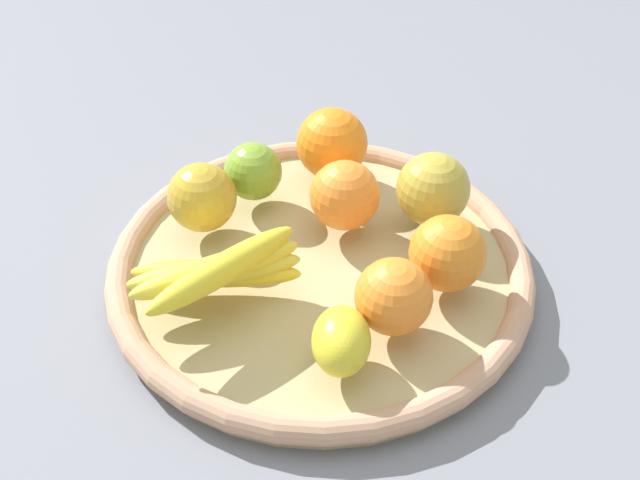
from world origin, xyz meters
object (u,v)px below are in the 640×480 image
(apple_0, at_px, (433,189))
(orange_2, at_px, (332,144))
(orange_1, at_px, (448,253))
(apple_1, at_px, (202,197))
(orange_3, at_px, (394,296))
(banana_bunch, at_px, (217,271))
(orange_0, at_px, (345,195))
(lemon_0, at_px, (341,341))
(apple_2, at_px, (253,171))

(apple_0, xyz_separation_m, orange_2, (0.06, 0.12, 0.00))
(orange_1, bearing_deg, apple_0, 11.99)
(apple_0, xyz_separation_m, apple_1, (-0.05, 0.24, -0.00))
(apple_1, bearing_deg, orange_3, -117.24)
(apple_0, height_order, orange_1, apple_0)
(orange_3, relative_size, orange_1, 0.96)
(orange_1, bearing_deg, orange_3, 145.69)
(banana_bunch, distance_m, orange_3, 0.17)
(banana_bunch, height_order, apple_1, apple_1)
(orange_0, bearing_deg, orange_1, -123.28)
(banana_bunch, height_order, orange_3, orange_3)
(apple_1, distance_m, lemon_0, 0.24)
(orange_3, bearing_deg, orange_1, -34.31)
(orange_2, xyz_separation_m, orange_3, (-0.23, -0.10, -0.00))
(orange_2, height_order, orange_1, orange_2)
(orange_2, relative_size, orange_1, 1.09)
(banana_bunch, distance_m, lemon_0, 0.14)
(apple_2, distance_m, orange_1, 0.24)
(orange_3, xyz_separation_m, orange_1, (0.07, -0.05, 0.00))
(orange_0, xyz_separation_m, orange_1, (-0.07, -0.11, 0.00))
(orange_3, bearing_deg, orange_2, 22.67)
(orange_2, relative_size, orange_3, 1.14)
(orange_2, xyz_separation_m, lemon_0, (-0.28, -0.06, -0.01))
(banana_bunch, bearing_deg, apple_0, -50.89)
(apple_2, distance_m, lemon_0, 0.26)
(orange_3, bearing_deg, apple_1, 62.76)
(banana_bunch, bearing_deg, orange_3, -92.47)
(banana_bunch, xyz_separation_m, apple_1, (0.10, 0.05, 0.00))
(orange_2, relative_size, orange_0, 1.10)
(apple_0, distance_m, lemon_0, 0.23)
(apple_1, distance_m, orange_0, 0.15)
(orange_3, xyz_separation_m, apple_1, (0.11, 0.22, 0.00))
(orange_1, bearing_deg, banana_bunch, 105.40)
(apple_1, height_order, orange_0, orange_0)
(orange_3, relative_size, orange_0, 0.96)
(orange_3, height_order, orange_1, orange_1)
(apple_1, bearing_deg, orange_0, -78.76)
(apple_0, bearing_deg, apple_2, 87.97)
(orange_2, relative_size, banana_bunch, 0.48)
(apple_1, xyz_separation_m, apple_2, (0.06, -0.04, -0.00))
(orange_1, bearing_deg, lemon_0, 144.42)
(orange_2, xyz_separation_m, orange_0, (-0.09, -0.03, -0.00))
(orange_0, xyz_separation_m, lemon_0, (-0.19, -0.03, -0.01))
(apple_2, bearing_deg, orange_0, -106.30)
(orange_2, relative_size, apple_1, 1.11)
(apple_1, bearing_deg, apple_2, -33.35)
(orange_2, relative_size, lemon_0, 1.15)
(banana_bunch, xyz_separation_m, orange_3, (-0.01, -0.17, 0.00))
(apple_0, relative_size, lemon_0, 1.11)
(orange_2, bearing_deg, orange_0, -162.20)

